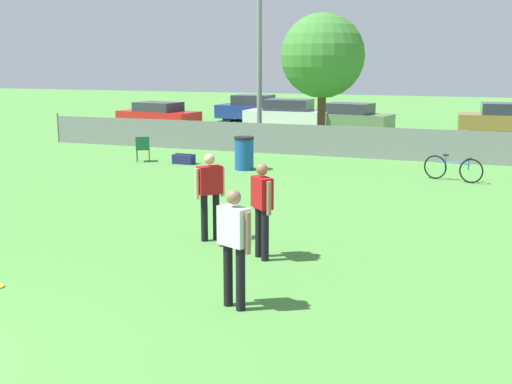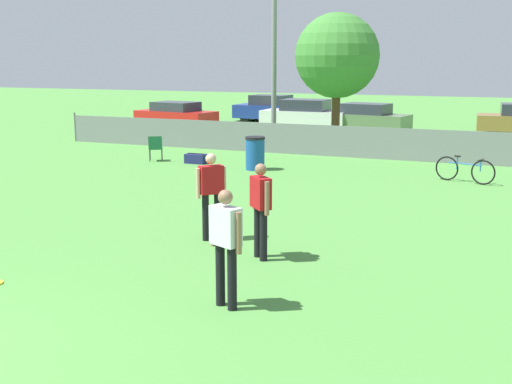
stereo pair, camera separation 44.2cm
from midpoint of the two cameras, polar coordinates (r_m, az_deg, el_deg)
The scene contains 14 objects.
fence_backline at distance 23.09m, azimuth 6.12°, elevation 4.59°, with size 21.45×0.07×1.21m.
light_pole at distance 25.70m, azimuth 2.16°, elevation 16.63°, with size 0.90×0.36×9.63m.
tree_near_pole at distance 24.61m, azimuth 7.74°, elevation 11.88°, with size 3.16×3.16×5.10m.
player_thrower_red at distance 10.83m, azimuth 1.58°, elevation -1.05°, with size 0.47×0.47×1.65m.
player_defender_red at distance 12.01m, azimuth -2.94°, elevation 0.20°, with size 0.46×0.48×1.65m.
player_receiver_white at distance 8.67m, azimuth -1.24°, elevation -4.26°, with size 0.56×0.38×1.65m.
folding_chair_sideline at distance 21.89m, azimuth -8.35°, elevation 4.00°, with size 0.62×0.62×0.86m.
bicycle_sideline at distance 18.85m, azimuth 18.71°, elevation 1.88°, with size 1.66×0.64×0.74m.
trash_bin at distance 19.96m, azimuth 0.56°, elevation 3.48°, with size 0.61×0.61×1.03m.
gear_bag_sideline at distance 21.33m, azimuth -4.78°, elevation 2.97°, with size 0.69×0.38×0.34m.
parked_car_red at distance 33.53m, azimuth -6.76°, elevation 6.87°, with size 4.41×2.40×1.27m.
parked_car_blue at distance 36.17m, azimuth 1.68°, elevation 7.40°, with size 4.02×1.93×1.47m.
parked_car_white at distance 32.04m, azimuth 4.80°, elevation 6.85°, with size 4.25×1.87×1.47m.
parked_car_olive at distance 31.24m, azimuth 10.15°, elevation 6.49°, with size 4.27×2.33×1.35m.
Camera 2 is at (6.82, -3.86, 3.33)m, focal length 45.00 mm.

